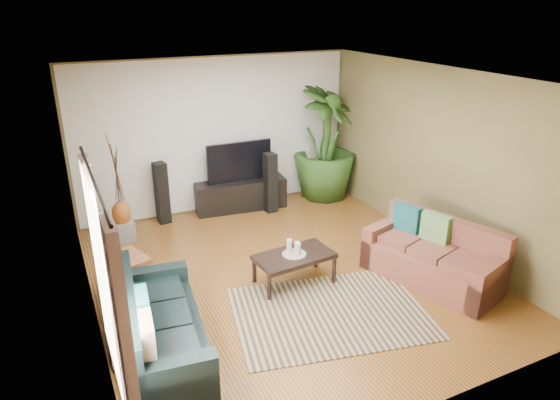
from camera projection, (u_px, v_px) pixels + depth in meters
floor at (286, 275)px, 6.94m from camera, size 5.50×5.50×0.00m
ceiling at (287, 77)px, 5.93m from camera, size 5.50×5.50×0.00m
wall_back at (217, 135)px, 8.73m from camera, size 5.00×0.00×5.00m
wall_front at (433, 286)px, 4.13m from camera, size 5.00×0.00×5.00m
wall_left at (81, 218)px, 5.43m from camera, size 0.00×5.50×5.50m
wall_right at (437, 159)px, 7.43m from camera, size 0.00×5.50×5.50m
backwall_panel at (218, 135)px, 8.72m from camera, size 4.90×0.00×4.90m
window_pane at (102, 283)px, 4.08m from camera, size 0.00×1.80×1.80m
curtain_near at (127, 362)px, 3.57m from camera, size 0.08×0.35×2.20m
curtain_far at (100, 267)px, 4.82m from camera, size 0.08×0.35×2.20m
curtain_rod at (93, 179)px, 3.77m from camera, size 0.03×1.90×0.03m
sofa_left at (161, 322)px, 5.21m from camera, size 1.03×1.99×0.85m
sofa_right at (433, 253)px, 6.64m from camera, size 1.30×1.94×0.85m
area_rug at (330, 313)px, 6.09m from camera, size 2.61×2.08×0.01m
coffee_table at (294, 268)px, 6.68m from camera, size 1.08×0.65×0.42m
candle_tray at (294, 254)px, 6.59m from camera, size 0.32×0.32×0.01m
candle_tall at (289, 247)px, 6.55m from camera, size 0.07×0.07×0.21m
candle_mid at (298, 249)px, 6.54m from camera, size 0.07×0.07×0.16m
candle_short at (297, 246)px, 6.65m from camera, size 0.07×0.07×0.13m
tv_stand at (240, 194)px, 9.05m from camera, size 1.67×0.66×0.54m
television at (239, 162)px, 8.81m from camera, size 1.19×0.07×0.71m
speaker_left at (162, 193)px, 8.39m from camera, size 0.22×0.24×1.06m
speaker_right at (270, 183)px, 8.83m from camera, size 0.21×0.23×1.08m
potted_plant at (326, 143)px, 9.33m from camera, size 1.63×1.63×2.12m
plant_pot at (324, 189)px, 9.66m from camera, size 0.39×0.39×0.30m
pedestal at (124, 231)px, 7.89m from camera, size 0.33×0.33×0.31m
vase at (121, 213)px, 7.78m from camera, size 0.29×0.29×0.40m
side_table at (125, 278)px, 6.31m from camera, size 0.67×0.67×0.56m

